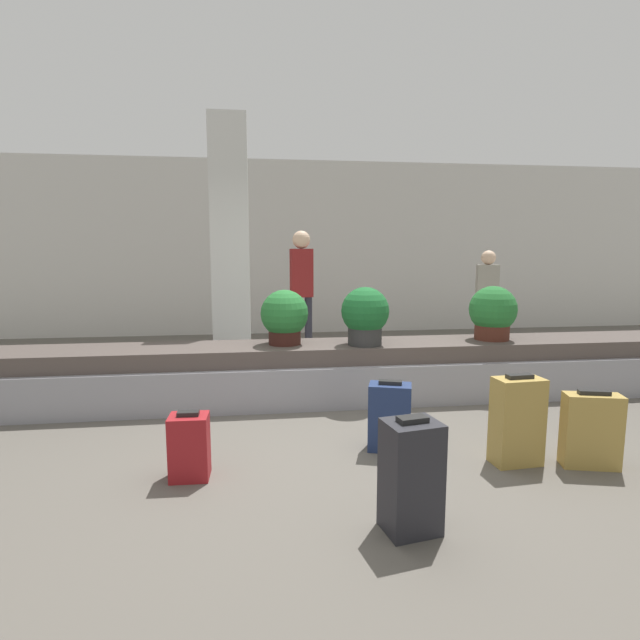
# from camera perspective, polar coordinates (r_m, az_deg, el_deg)

# --- Properties ---
(ground_plane) EXTENTS (18.00, 18.00, 0.00)m
(ground_plane) POSITION_cam_1_polar(r_m,az_deg,el_deg) (4.18, 2.38, -14.09)
(ground_plane) COLOR #59544C
(back_wall) EXTENTS (18.00, 0.06, 3.20)m
(back_wall) POSITION_cam_1_polar(r_m,az_deg,el_deg) (9.43, -3.51, 8.19)
(back_wall) COLOR beige
(back_wall) RESTS_ON ground_plane
(carousel) EXTENTS (8.70, 0.85, 0.60)m
(carousel) POSITION_cam_1_polar(r_m,az_deg,el_deg) (5.30, 0.00, -6.06)
(carousel) COLOR gray
(carousel) RESTS_ON ground_plane
(pillar) EXTENTS (0.46, 0.46, 3.20)m
(pillar) POSITION_cam_1_polar(r_m,az_deg,el_deg) (6.44, -10.20, 8.14)
(pillar) COLOR silver
(pillar) RESTS_ON ground_plane
(suitcase_0) EXTENTS (0.27, 0.22, 0.48)m
(suitcase_0) POSITION_cam_1_polar(r_m,az_deg,el_deg) (3.67, -14.70, -13.80)
(suitcase_0) COLOR maroon
(suitcase_0) RESTS_ON ground_plane
(suitcase_1) EXTENTS (0.37, 0.23, 0.68)m
(suitcase_1) POSITION_cam_1_polar(r_m,az_deg,el_deg) (4.01, 21.60, -10.67)
(suitcase_1) COLOR #A3843D
(suitcase_1) RESTS_ON ground_plane
(suitcase_2) EXTENTS (0.42, 0.26, 0.57)m
(suitcase_2) POSITION_cam_1_polar(r_m,az_deg,el_deg) (4.20, 28.58, -11.03)
(suitcase_2) COLOR #A3843D
(suitcase_2) RESTS_ON ground_plane
(suitcase_3) EXTENTS (0.34, 0.30, 0.67)m
(suitcase_3) POSITION_cam_1_polar(r_m,az_deg,el_deg) (2.96, 10.36, -17.16)
(suitcase_3) COLOR #232328
(suitcase_3) RESTS_ON ground_plane
(suitcase_4) EXTENTS (0.37, 0.30, 0.56)m
(suitcase_4) POSITION_cam_1_polar(r_m,az_deg,el_deg) (4.04, 7.96, -10.89)
(suitcase_4) COLOR navy
(suitcase_4) RESTS_ON ground_plane
(potted_plant_0) EXTENTS (0.49, 0.49, 0.60)m
(potted_plant_0) POSITION_cam_1_polar(r_m,az_deg,el_deg) (5.14, 5.17, 0.55)
(potted_plant_0) COLOR #2D2D2D
(potted_plant_0) RESTS_ON carousel
(potted_plant_1) EXTENTS (0.49, 0.49, 0.57)m
(potted_plant_1) POSITION_cam_1_polar(r_m,az_deg,el_deg) (5.17, -4.08, 0.38)
(potted_plant_1) COLOR #381914
(potted_plant_1) RESTS_ON carousel
(potted_plant_2) EXTENTS (0.51, 0.51, 0.59)m
(potted_plant_2) POSITION_cam_1_polar(r_m,az_deg,el_deg) (5.75, 19.14, 0.78)
(potted_plant_2) COLOR #4C2319
(potted_plant_2) RESTS_ON carousel
(traveler_0) EXTENTS (0.35, 0.25, 1.56)m
(traveler_0) POSITION_cam_1_polar(r_m,az_deg,el_deg) (8.13, 18.53, 3.02)
(traveler_0) COLOR #282833
(traveler_0) RESTS_ON ground_plane
(traveler_1) EXTENTS (0.34, 0.26, 1.85)m
(traveler_1) POSITION_cam_1_polar(r_m,az_deg,el_deg) (7.32, -2.13, 4.53)
(traveler_1) COLOR #282833
(traveler_1) RESTS_ON ground_plane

